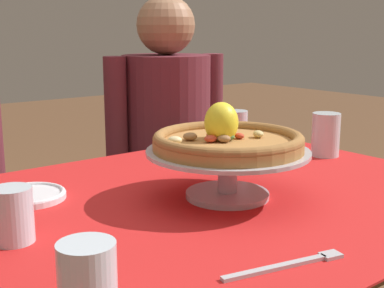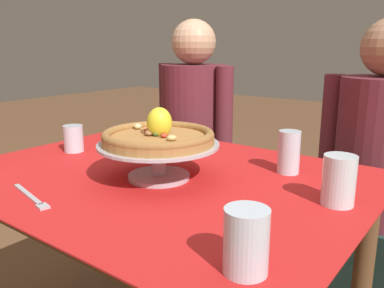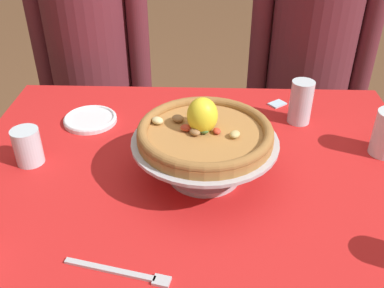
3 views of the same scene
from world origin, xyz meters
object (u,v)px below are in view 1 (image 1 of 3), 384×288
Objects in this scene: pizza_stand at (228,165)px; dinner_fork at (291,264)px; water_glass_back_right at (236,136)px; sugar_packet at (200,150)px; water_glass_side_left at (13,219)px; diner_right at (167,165)px; side_plate at (29,195)px; water_glass_side_right at (326,138)px; pizza at (227,140)px.

pizza_stand is 1.65× the size of dinner_fork.
sugar_packet is at bearing 114.83° from water_glass_back_right.
water_glass_back_right is at bearing 17.81° from water_glass_side_left.
water_glass_back_right is 0.11× the size of diner_right.
side_plate is at bearing -143.54° from diner_right.
water_glass_back_right reaches higher than water_glass_side_right.
water_glass_side_right is (0.47, 0.11, -0.07)m from pizza.
water_glass_side_left is at bearing -175.50° from water_glass_side_right.
pizza_stand is 0.42m from side_plate.
dinner_fork is 0.17× the size of diner_right.
water_glass_side_left reaches higher than dinner_fork.
water_glass_side_left is 0.08× the size of diner_right.
pizza is 3.32× the size of water_glass_side_left.
sugar_packet is at bearing 58.88° from pizza_stand.
pizza_stand is at bearing -121.12° from sugar_packet.
diner_right is (0.41, 0.80, -0.23)m from pizza_stand.
pizza_stand is at bearing -5.26° from water_glass_side_left.
dinner_fork is (0.29, -0.35, -0.04)m from water_glass_side_left.
water_glass_back_right is at bearing 44.48° from pizza.
water_glass_side_left is at bearing 174.91° from pizza.
pizza_stand is at bearing -166.52° from water_glass_side_right.
water_glass_side_right is 0.36m from sugar_packet.
pizza reaches higher than water_glass_side_right.
side_plate is (-0.61, -0.02, -0.05)m from water_glass_back_right.
pizza_stand is 3.64× the size of water_glass_side_left.
water_glass_back_right reaches higher than dinner_fork.
water_glass_side_right is 0.72m from diner_right.
side_plate is at bearing 170.52° from water_glass_side_right.
water_glass_back_right is 0.12m from sugar_packet.
diner_right reaches higher than water_glass_side_right.
pizza_stand is 1.09× the size of pizza.
pizza_stand is at bearing 64.30° from dinner_fork.
side_plate is at bearing 108.78° from dinner_fork.
sugar_packet is at bearing 26.48° from water_glass_side_left.
side_plate is at bearing 63.01° from water_glass_side_left.
dinner_fork is (-0.61, -0.42, -0.05)m from water_glass_side_right.
diner_right reaches higher than dinner_fork.
side_plate is (0.10, 0.20, -0.03)m from water_glass_side_left.
dinner_fork is at bearing -116.83° from diner_right.
side_plate is (-0.33, 0.24, -0.12)m from pizza.
water_glass_side_right is at bearing -85.33° from diner_right.
water_glass_side_right is 0.81m from side_plate.
sugar_packet is at bearing 58.66° from pizza.
pizza is at bearing 64.56° from dinner_fork.
pizza_stand is 2.69× the size of water_glass_back_right.
water_glass_side_left is (-0.44, 0.04, -0.08)m from pizza.
dinner_fork is (-0.42, -0.57, -0.05)m from water_glass_back_right.
sugar_packet is (-0.24, 0.26, -0.05)m from water_glass_side_right.
pizza is 0.39m from water_glass_back_right.
water_glass_side_right is 0.25m from water_glass_back_right.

